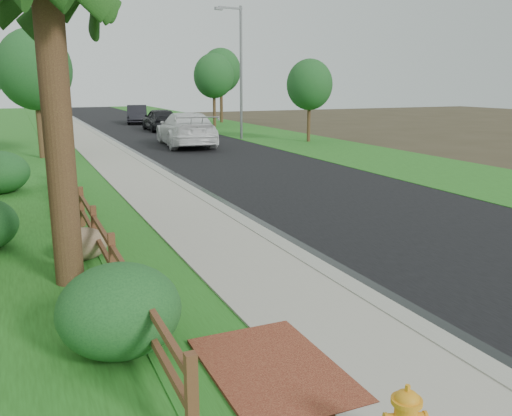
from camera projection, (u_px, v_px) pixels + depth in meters
name	position (u px, v px, depth m)	size (l,w,h in m)	color
ground	(368.00, 317.00, 8.83)	(120.00, 120.00, 0.00)	#352E1D
road	(152.00, 131.00, 41.82)	(8.00, 90.00, 0.02)	black
curb	(95.00, 133.00, 40.16)	(0.40, 90.00, 0.12)	gray
wet_gutter	(100.00, 133.00, 40.30)	(0.50, 90.00, 0.00)	black
sidewalk	(77.00, 134.00, 39.65)	(2.20, 90.00, 0.10)	#A49C8E
grass_strip	(50.00, 135.00, 38.91)	(1.60, 90.00, 0.06)	#215418
verge_far	(234.00, 128.00, 44.53)	(6.00, 90.00, 0.04)	#215418
brick_patch	(273.00, 371.00, 7.06)	(1.60, 2.40, 0.11)	maroon
ranch_fence	(88.00, 215.00, 12.98)	(0.12, 16.92, 1.10)	#4F2C1A
white_suv	(186.00, 129.00, 32.07)	(2.79, 6.86, 1.99)	silver
dark_car_mid	(160.00, 119.00, 42.11)	(2.09, 5.19, 1.77)	black
dark_car_far	(137.00, 114.00, 49.67)	(1.75, 5.01, 1.65)	black
streetlight	(239.00, 65.00, 34.83)	(1.94, 0.49, 8.43)	slate
boulder	(83.00, 244.00, 11.57)	(1.06, 0.80, 0.71)	brown
shrub_a	(119.00, 310.00, 7.51)	(1.72, 1.72, 1.29)	#17421D
tree_near_left	(35.00, 70.00, 26.06)	(3.54, 3.54, 6.27)	#3B2218
tree_near_right	(310.00, 85.00, 33.70)	(2.86, 2.86, 5.16)	#3B2218
tree_mid_right	(214.00, 76.00, 45.01)	(3.35, 3.35, 6.08)	#3B2218
tree_far_right	(221.00, 71.00, 49.77)	(3.68, 3.68, 6.79)	#3B2218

